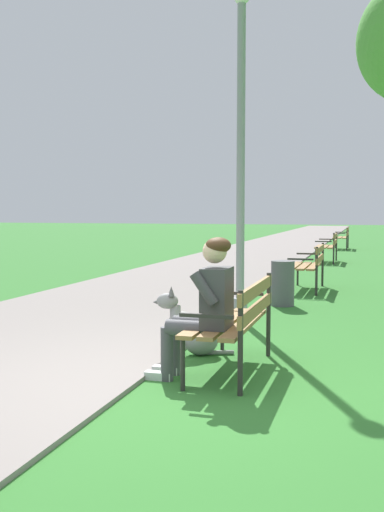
# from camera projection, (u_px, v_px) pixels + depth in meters

# --- Properties ---
(ground_plane) EXTENTS (120.00, 120.00, 0.00)m
(ground_plane) POSITION_uv_depth(u_px,v_px,m) (159.00, 392.00, 4.92)
(ground_plane) COLOR #33752D
(paved_path) EXTENTS (3.73, 60.00, 0.04)m
(paved_path) POSITION_uv_depth(u_px,v_px,m) (288.00, 241.00, 28.46)
(paved_path) COLOR gray
(paved_path) RESTS_ON ground
(park_bench_near) EXTENTS (0.55, 1.50, 0.85)m
(park_bench_near) POSITION_uv_depth(u_px,v_px,m) (236.00, 317.00, 5.49)
(park_bench_near) COLOR olive
(park_bench_near) RESTS_ON ground
(park_bench_mid) EXTENTS (0.55, 1.50, 0.85)m
(park_bench_mid) POSITION_uv_depth(u_px,v_px,m) (310.00, 263.00, 11.15)
(park_bench_mid) COLOR olive
(park_bench_mid) RESTS_ON ground
(park_bench_far) EXTENTS (0.55, 1.50, 0.85)m
(park_bench_far) POSITION_uv_depth(u_px,v_px,m) (329.00, 244.00, 17.17)
(park_bench_far) COLOR olive
(park_bench_far) RESTS_ON ground
(park_bench_furthest) EXTENTS (0.55, 1.50, 0.85)m
(park_bench_furthest) POSITION_uv_depth(u_px,v_px,m) (343.00, 236.00, 23.02)
(park_bench_furthest) COLOR olive
(park_bench_furthest) RESTS_ON ground
(person_seated_on_near_bench) EXTENTS (0.74, 0.49, 1.25)m
(person_seated_on_near_bench) POSITION_uv_depth(u_px,v_px,m) (205.00, 303.00, 5.21)
(person_seated_on_near_bench) COLOR #4C4C51
(person_seated_on_near_bench) RESTS_ON ground
(dog_grey) EXTENTS (0.81, 0.43, 0.71)m
(dog_grey) POSITION_uv_depth(u_px,v_px,m) (191.00, 330.00, 6.15)
(dog_grey) COLOR gray
(dog_grey) RESTS_ON ground
(lamp_post_near) EXTENTS (0.24, 0.24, 4.46)m
(lamp_post_near) POSITION_uv_depth(u_px,v_px,m) (241.00, 148.00, 7.97)
(lamp_post_near) COLOR gray
(lamp_post_near) RESTS_ON ground
(litter_bin) EXTENTS (0.36, 0.36, 0.70)m
(litter_bin) POSITION_uv_depth(u_px,v_px,m) (283.00, 283.00, 9.36)
(litter_bin) COLOR #515156
(litter_bin) RESTS_ON ground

